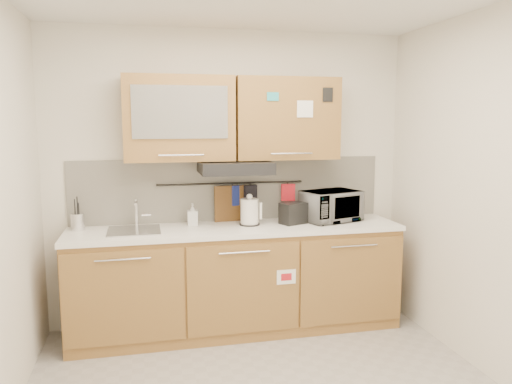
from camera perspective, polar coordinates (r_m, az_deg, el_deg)
name	(u,v)px	position (r m, az deg, el deg)	size (l,w,h in m)	color
wall_back	(230,178)	(4.49, -2.96, 1.59)	(3.20, 3.20, 0.00)	silver
wall_right	(500,197)	(3.77, 26.10, -0.50)	(3.00, 3.00, 0.00)	silver
base_cabinet	(237,285)	(4.39, -2.18, -10.54)	(2.80, 0.64, 0.88)	#AA7D3C
countertop	(237,229)	(4.26, -2.21, -4.23)	(2.82, 0.62, 0.04)	white
backsplash	(231,189)	(4.49, -2.93, 0.31)	(2.80, 0.02, 0.56)	silver
upper_cabinets	(233,119)	(4.29, -2.67, 8.38)	(1.82, 0.37, 0.70)	#AA7D3C
range_hood	(235,167)	(4.24, -2.40, 2.82)	(0.60, 0.46, 0.10)	black
sink	(134,230)	(4.20, -13.74, -4.29)	(0.42, 0.40, 0.26)	silver
utensil_rail	(231,183)	(4.45, -2.85, 1.01)	(0.02, 0.02, 1.30)	black
utensil_crock	(78,221)	(4.36, -19.70, -3.19)	(0.12, 0.12, 0.28)	silver
kettle	(250,212)	(4.30, -0.73, -2.36)	(0.20, 0.19, 0.27)	white
toaster	(294,213)	(4.37, 4.40, -2.39)	(0.28, 0.23, 0.18)	black
microwave	(331,206)	(4.51, 8.55, -1.59)	(0.49, 0.33, 0.27)	#999999
soap_bottle	(193,214)	(4.32, -7.26, -2.55)	(0.09, 0.09, 0.19)	#999999
cutting_board	(233,208)	(4.47, -2.67, -1.86)	(0.33, 0.02, 0.41)	brown
oven_mitt	(237,195)	(4.46, -2.13, -0.39)	(0.11, 0.03, 0.18)	navy
dark_pouch	(250,196)	(4.48, -0.65, -0.44)	(0.12, 0.04, 0.19)	black
pot_holder	(288,192)	(4.57, 3.69, -0.05)	(0.13, 0.02, 0.15)	red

